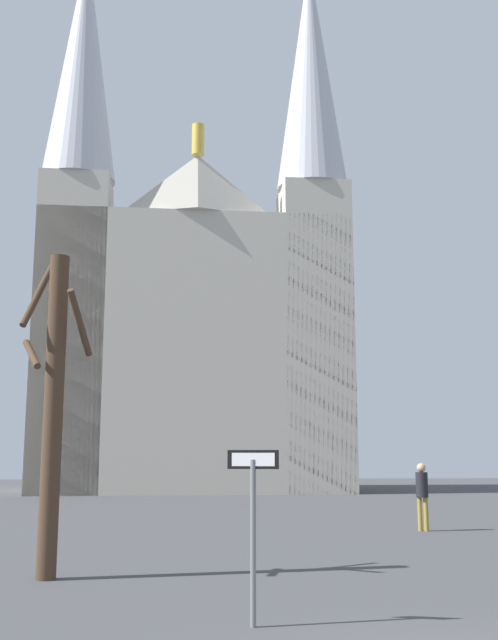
% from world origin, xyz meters
% --- Properties ---
extents(cathedral, '(17.35, 10.53, 32.52)m').
position_xyz_m(cathedral, '(-2.11, 36.91, 10.04)').
color(cathedral, '#BCB5A5').
rests_on(cathedral, ground).
extents(one_way_arrow_sign, '(0.61, 0.22, 2.03)m').
position_xyz_m(one_way_arrow_sign, '(-2.13, 2.81, 1.29)').
color(one_way_arrow_sign, slate).
rests_on(one_way_arrow_sign, ground).
extents(bare_tree, '(1.19, 1.18, 5.36)m').
position_xyz_m(bare_tree, '(-5.12, 6.54, 2.80)').
color(bare_tree, '#473323').
rests_on(bare_tree, ground).
extents(pedestrian_walking, '(0.32, 0.32, 1.77)m').
position_xyz_m(pedestrian_walking, '(3.51, 13.73, 1.08)').
color(pedestrian_walking, olive).
rests_on(pedestrian_walking, ground).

